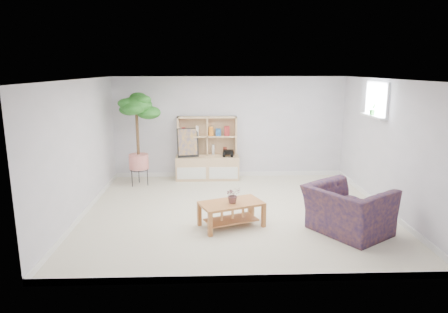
{
  "coord_description": "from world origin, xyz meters",
  "views": [
    {
      "loc": [
        -0.48,
        -6.96,
        2.58
      ],
      "look_at": [
        -0.22,
        0.15,
        1.01
      ],
      "focal_mm": 32.0,
      "sensor_mm": 36.0,
      "label": 1
    }
  ],
  "objects_px": {
    "coffee_table": "(231,214)",
    "floor_tree": "(138,140)",
    "storage_unit": "(207,148)",
    "armchair": "(348,207)"
  },
  "relations": [
    {
      "from": "floor_tree",
      "to": "armchair",
      "type": "height_order",
      "value": "floor_tree"
    },
    {
      "from": "storage_unit",
      "to": "armchair",
      "type": "bearing_deg",
      "value": -55.59
    },
    {
      "from": "coffee_table",
      "to": "armchair",
      "type": "distance_m",
      "value": 1.88
    },
    {
      "from": "storage_unit",
      "to": "armchair",
      "type": "height_order",
      "value": "storage_unit"
    },
    {
      "from": "coffee_table",
      "to": "floor_tree",
      "type": "distance_m",
      "value": 3.26
    },
    {
      "from": "coffee_table",
      "to": "floor_tree",
      "type": "height_order",
      "value": "floor_tree"
    },
    {
      "from": "storage_unit",
      "to": "coffee_table",
      "type": "relative_size",
      "value": 1.46
    },
    {
      "from": "coffee_table",
      "to": "floor_tree",
      "type": "bearing_deg",
      "value": 106.44
    },
    {
      "from": "storage_unit",
      "to": "coffee_table",
      "type": "height_order",
      "value": "storage_unit"
    },
    {
      "from": "floor_tree",
      "to": "armchair",
      "type": "bearing_deg",
      "value": -36.82
    }
  ]
}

